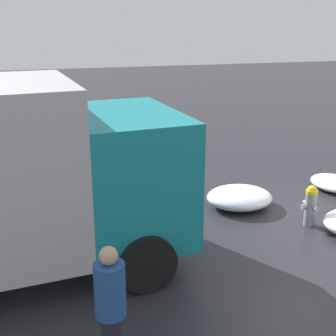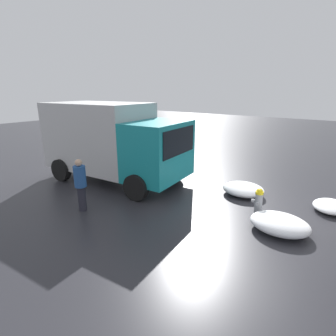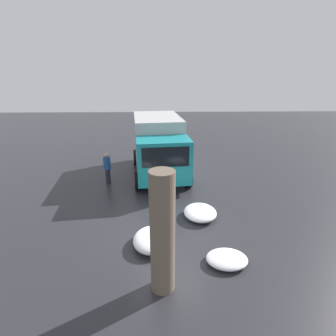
{
  "view_description": "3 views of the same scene",
  "coord_description": "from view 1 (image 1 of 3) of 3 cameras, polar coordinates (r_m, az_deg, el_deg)",
  "views": [
    {
      "loc": [
        4.98,
        7.47,
        4.0
      ],
      "look_at": [
        2.86,
        -0.23,
        1.37
      ],
      "focal_mm": 50.0,
      "sensor_mm": 36.0,
      "label": 1
    },
    {
      "loc": [
        -2.18,
        7.24,
        3.57
      ],
      "look_at": [
        2.9,
        0.6,
        1.07
      ],
      "focal_mm": 28.0,
      "sensor_mm": 36.0,
      "label": 2
    },
    {
      "loc": [
        -8.03,
        0.27,
        5.38
      ],
      "look_at": [
        3.58,
        -0.07,
        1.11
      ],
      "focal_mm": 28.0,
      "sensor_mm": 36.0,
      "label": 3
    }
  ],
  "objects": [
    {
      "name": "snow_pile_by_hydrant",
      "position": [
        11.96,
        19.56,
        -1.73
      ],
      "size": [
        1.01,
        1.25,
        0.27
      ],
      "color": "white",
      "rests_on": "ground_plane"
    },
    {
      "name": "fire_hydrant",
      "position": [
        9.66,
        16.98,
        -4.32
      ],
      "size": [
        0.33,
        0.43,
        0.84
      ],
      "rotation": [
        0.0,
        0.0,
        0.1
      ],
      "color": "gray",
      "rests_on": "ground_plane"
    },
    {
      "name": "pedestrian",
      "position": [
        5.51,
        -7.01,
        -16.35
      ],
      "size": [
        0.35,
        0.35,
        1.63
      ],
      "rotation": [
        0.0,
        0.0,
        1.55
      ],
      "color": "#23232D",
      "rests_on": "ground_plane"
    },
    {
      "name": "ground_plane",
      "position": [
        9.83,
        16.77,
        -6.64
      ],
      "size": [
        60.0,
        60.0,
        0.0
      ],
      "primitive_type": "plane",
      "color": "#28282D"
    },
    {
      "name": "snow_pile_curbside",
      "position": [
        10.33,
        8.71,
        -3.56
      ],
      "size": [
        1.44,
        1.28,
        0.41
      ],
      "color": "white",
      "rests_on": "ground_plane"
    }
  ]
}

